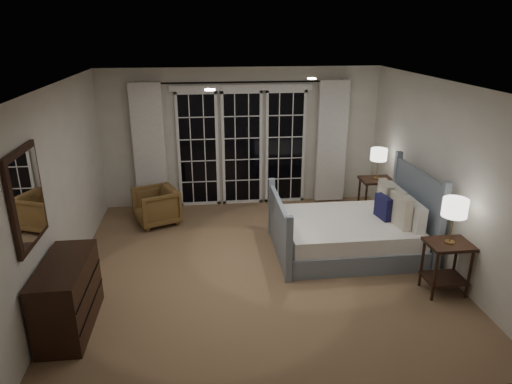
{
  "coord_description": "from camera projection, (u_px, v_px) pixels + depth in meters",
  "views": [
    {
      "loc": [
        -0.69,
        -5.6,
        3.16
      ],
      "look_at": [
        -0.02,
        0.15,
        1.05
      ],
      "focal_mm": 32.0,
      "sensor_mm": 36.0,
      "label": 1
    }
  ],
  "objects": [
    {
      "name": "floor",
      "position": [
        258.0,
        266.0,
        6.38
      ],
      "size": [
        5.0,
        5.0,
        0.0
      ],
      "primitive_type": "plane",
      "color": "olive",
      "rests_on": "ground"
    },
    {
      "name": "ceiling",
      "position": [
        259.0,
        84.0,
        5.53
      ],
      "size": [
        5.0,
        5.0,
        0.0
      ],
      "primitive_type": "plane",
      "rotation": [
        3.14,
        0.0,
        0.0
      ],
      "color": "silver",
      "rests_on": "wall_back"
    },
    {
      "name": "wall_left",
      "position": [
        60.0,
        189.0,
        5.68
      ],
      "size": [
        0.02,
        5.0,
        2.5
      ],
      "primitive_type": "cube",
      "color": "silver",
      "rests_on": "floor"
    },
    {
      "name": "wall_right",
      "position": [
        440.0,
        175.0,
        6.23
      ],
      "size": [
        0.02,
        5.0,
        2.5
      ],
      "primitive_type": "cube",
      "color": "silver",
      "rests_on": "floor"
    },
    {
      "name": "wall_back",
      "position": [
        242.0,
        138.0,
        8.29
      ],
      "size": [
        5.0,
        0.02,
        2.5
      ],
      "primitive_type": "cube",
      "color": "silver",
      "rests_on": "floor"
    },
    {
      "name": "wall_front",
      "position": [
        297.0,
        281.0,
        3.62
      ],
      "size": [
        5.0,
        0.02,
        2.5
      ],
      "primitive_type": "cube",
      "color": "silver",
      "rests_on": "floor"
    },
    {
      "name": "french_doors",
      "position": [
        242.0,
        147.0,
        8.31
      ],
      "size": [
        2.5,
        0.04,
        2.2
      ],
      "color": "black",
      "rests_on": "wall_back"
    },
    {
      "name": "curtain_rod",
      "position": [
        242.0,
        82.0,
        7.85
      ],
      "size": [
        3.5,
        0.03,
        0.03
      ],
      "primitive_type": "cylinder",
      "rotation": [
        0.0,
        1.57,
        0.0
      ],
      "color": "black",
      "rests_on": "wall_back"
    },
    {
      "name": "curtain_left",
      "position": [
        149.0,
        147.0,
        8.03
      ],
      "size": [
        0.55,
        0.1,
        2.25
      ],
      "primitive_type": "cube",
      "color": "white",
      "rests_on": "curtain_rod"
    },
    {
      "name": "curtain_right",
      "position": [
        332.0,
        142.0,
        8.39
      ],
      "size": [
        0.55,
        0.1,
        2.25
      ],
      "primitive_type": "cube",
      "color": "white",
      "rests_on": "curtain_rod"
    },
    {
      "name": "downlight_a",
      "position": [
        312.0,
        79.0,
        6.18
      ],
      "size": [
        0.12,
        0.12,
        0.01
      ],
      "primitive_type": "cylinder",
      "color": "white",
      "rests_on": "ceiling"
    },
    {
      "name": "downlight_b",
      "position": [
        210.0,
        90.0,
        5.09
      ],
      "size": [
        0.12,
        0.12,
        0.01
      ],
      "primitive_type": "cylinder",
      "color": "white",
      "rests_on": "ceiling"
    },
    {
      "name": "bed",
      "position": [
        352.0,
        232.0,
        6.7
      ],
      "size": [
        2.09,
        1.49,
        1.21
      ],
      "color": "gray",
      "rests_on": "floor"
    },
    {
      "name": "nightstand_left",
      "position": [
        447.0,
        260.0,
        5.62
      ],
      "size": [
        0.53,
        0.42,
        0.68
      ],
      "color": "black",
      "rests_on": "floor"
    },
    {
      "name": "nightstand_right",
      "position": [
        375.0,
        192.0,
        7.89
      ],
      "size": [
        0.54,
        0.43,
        0.7
      ],
      "color": "black",
      "rests_on": "floor"
    },
    {
      "name": "lamp_left",
      "position": [
        455.0,
        208.0,
        5.38
      ],
      "size": [
        0.29,
        0.29,
        0.57
      ],
      "color": "#A98443",
      "rests_on": "nightstand_left"
    },
    {
      "name": "lamp_right",
      "position": [
        379.0,
        155.0,
        7.66
      ],
      "size": [
        0.27,
        0.27,
        0.53
      ],
      "color": "#A98443",
      "rests_on": "nightstand_right"
    },
    {
      "name": "armchair",
      "position": [
        156.0,
        206.0,
        7.67
      ],
      "size": [
        0.88,
        0.87,
        0.62
      ],
      "primitive_type": "imported",
      "rotation": [
        0.0,
        0.0,
        -1.18
      ],
      "color": "brown",
      "rests_on": "floor"
    },
    {
      "name": "dresser",
      "position": [
        68.0,
        296.0,
        4.96
      ],
      "size": [
        0.48,
        1.13,
        0.8
      ],
      "color": "black",
      "rests_on": "floor"
    },
    {
      "name": "mirror",
      "position": [
        27.0,
        198.0,
        4.54
      ],
      "size": [
        0.05,
        0.85,
        1.0
      ],
      "color": "black",
      "rests_on": "wall_left"
    }
  ]
}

